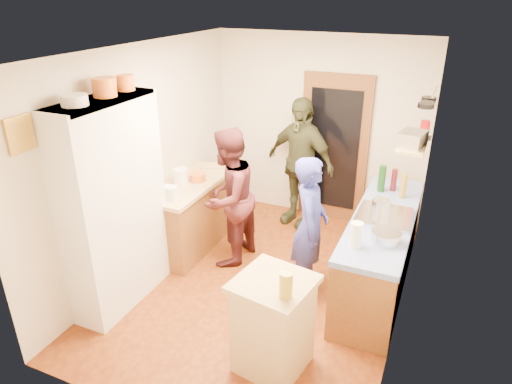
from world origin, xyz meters
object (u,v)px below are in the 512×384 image
Objects in this scene: right_counter_base at (379,254)px; hutch_body at (114,207)px; person_left at (232,197)px; person_hob at (313,228)px; person_back at (300,163)px; island_base at (273,327)px.

hutch_body is at bearing -152.53° from right_counter_base.
right_counter_base is at bearing 99.37° from person_left.
right_counter_base is 1.81m from person_left.
person_hob is 1.64m from person_back.
person_hob is at bearing 81.78° from person_left.
island_base is at bearing -8.99° from hutch_body.
island_base is at bearing -57.50° from person_back.
person_back is (-0.68, 2.70, 0.48)m from island_base.
person_left is (-1.75, -0.13, 0.43)m from right_counter_base.
right_counter_base is 1.30× the size of person_left.
island_base is 1.26m from person_hob.
person_back reaches higher than right_counter_base.
island_base is at bearing 167.82° from person_hob.
person_left is at bearing 57.38° from hutch_body.
person_back reaches higher than person_hob.
person_back is at bearing 9.65° from person_hob.
right_counter_base is 0.86m from person_hob.
person_hob is (-0.03, 1.21, 0.36)m from island_base.
hutch_body is 1.39× the size of person_hob.
person_left is (-1.11, 1.46, 0.42)m from island_base.
right_counter_base is 1.20× the size of person_back.
person_hob is 0.93× the size of person_left.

